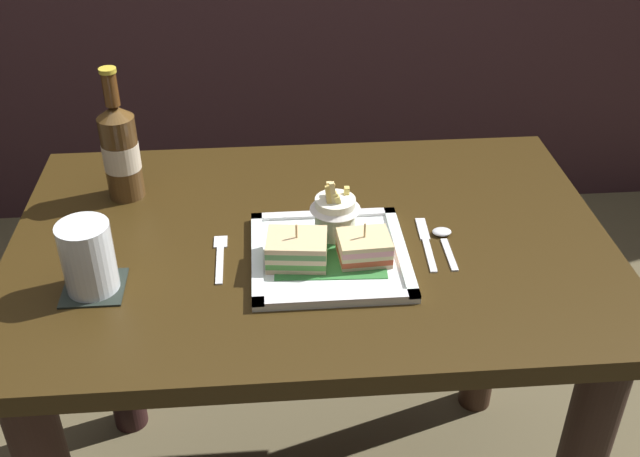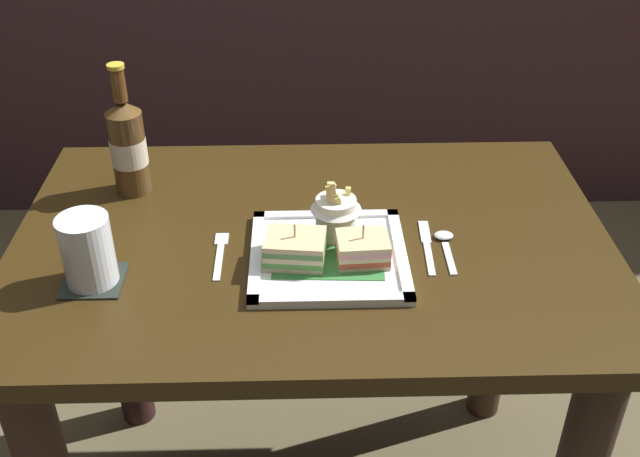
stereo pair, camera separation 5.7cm
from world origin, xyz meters
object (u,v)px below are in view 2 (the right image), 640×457
object	(u,v)px
dining_table	(312,310)
knife	(427,245)
square_plate	(328,256)
beer_bottle	(128,145)
water_glass	(88,254)
sandwich_half_left	(295,249)
sandwich_half_right	(363,249)
fries_cup	(336,210)
fork	(220,253)
spoon	(445,241)

from	to	relation	value
dining_table	knife	bearing A→B (deg)	-9.87
square_plate	knife	distance (m)	0.18
beer_bottle	water_glass	xyz separation A→B (m)	(-0.01, -0.30, -0.04)
sandwich_half_left	sandwich_half_right	bearing A→B (deg)	0.00
square_plate	fries_cup	bearing A→B (deg)	76.28
sandwich_half_left	knife	world-z (taller)	sandwich_half_left
dining_table	beer_bottle	size ratio (longest dim) A/B	4.11
sandwich_half_left	water_glass	bearing A→B (deg)	-173.97
dining_table	knife	size ratio (longest dim) A/B	6.43
fries_cup	fork	world-z (taller)	fries_cup
fries_cup	beer_bottle	distance (m)	0.44
fries_cup	fork	xyz separation A→B (m)	(-0.21, -0.04, -0.06)
square_plate	spoon	bearing A→B (deg)	11.35
dining_table	spoon	world-z (taller)	spoon
dining_table	knife	xyz separation A→B (m)	(0.21, -0.04, 0.18)
dining_table	fries_cup	distance (m)	0.24
beer_bottle	knife	xyz separation A→B (m)	(0.56, -0.21, -0.10)
fork	spoon	world-z (taller)	spoon
sandwich_half_right	knife	world-z (taller)	sandwich_half_right
beer_bottle	knife	world-z (taller)	beer_bottle
fries_cup	knife	size ratio (longest dim) A/B	0.67
dining_table	beer_bottle	distance (m)	0.48
square_plate	fries_cup	xyz separation A→B (m)	(0.02, 0.06, 0.06)
sandwich_half_left	spoon	world-z (taller)	sandwich_half_left
spoon	fries_cup	bearing A→B (deg)	174.33
sandwich_half_right	knife	xyz separation A→B (m)	(0.12, 0.05, -0.03)
dining_table	square_plate	size ratio (longest dim) A/B	4.02
square_plate	water_glass	bearing A→B (deg)	-172.32
dining_table	fries_cup	bearing A→B (deg)	-14.80
dining_table	fork	bearing A→B (deg)	-162.62
square_plate	beer_bottle	world-z (taller)	beer_bottle
sandwich_half_left	spoon	size ratio (longest dim) A/B	0.86
dining_table	sandwich_half_left	size ratio (longest dim) A/B	9.96
water_glass	fries_cup	bearing A→B (deg)	15.69
sandwich_half_left	sandwich_half_right	size ratio (longest dim) A/B	1.20
fries_cup	water_glass	world-z (taller)	same
fries_cup	knife	xyz separation A→B (m)	(0.16, -0.02, -0.06)
fork	knife	distance (m)	0.37
sandwich_half_right	dining_table	bearing A→B (deg)	133.12
sandwich_half_right	sandwich_half_left	bearing A→B (deg)	180.00
fork	sandwich_half_right	bearing A→B (deg)	-9.08
fries_cup	beer_bottle	bearing A→B (deg)	154.72
knife	square_plate	bearing A→B (deg)	-168.13
sandwich_half_right	square_plate	bearing A→B (deg)	162.94
fries_cup	beer_bottle	world-z (taller)	beer_bottle
beer_bottle	fries_cup	bearing A→B (deg)	-25.28
water_glass	fork	xyz separation A→B (m)	(0.20, 0.08, -0.05)
beer_bottle	spoon	distance (m)	0.63
sandwich_half_left	fries_cup	distance (m)	0.11
square_plate	sandwich_half_right	distance (m)	0.07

